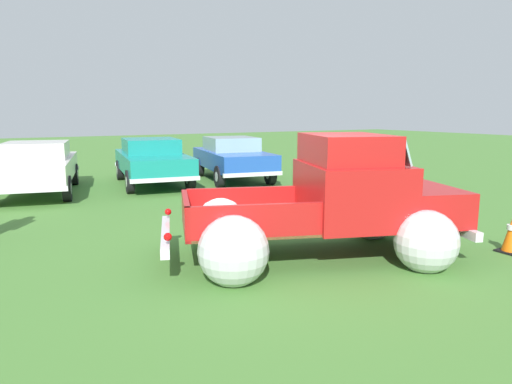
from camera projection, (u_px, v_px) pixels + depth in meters
ground_plane at (310, 256)px, 7.36m from camera, size 80.00×80.00×0.00m
vintage_pickup_truck at (335, 209)px, 7.30m from camera, size 4.99×3.83×1.96m
show_car_0 at (37, 166)px, 12.90m from camera, size 2.82×4.85×1.43m
show_car_1 at (152, 159)px, 14.56m from camera, size 2.51×4.73×1.43m
show_car_2 at (232, 157)px, 15.48m from camera, size 2.50×4.39×1.43m
spectator_0 at (326, 166)px, 11.63m from camera, size 0.48×0.48×1.64m
lane_cone_1 at (512, 234)px, 7.51m from camera, size 0.36×0.36×0.63m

